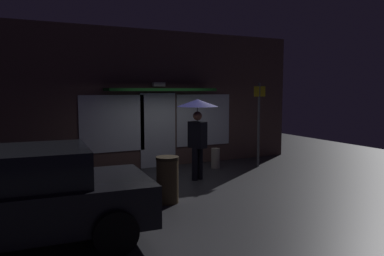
{
  "coord_description": "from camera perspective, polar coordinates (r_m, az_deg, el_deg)",
  "views": [
    {
      "loc": [
        -4.0,
        -8.16,
        2.3
      ],
      "look_at": [
        0.15,
        0.22,
        1.34
      ],
      "focal_mm": 35.05,
      "sensor_mm": 36.0,
      "label": 1
    }
  ],
  "objects": [
    {
      "name": "street_sign_post",
      "position": [
        11.28,
        10.13,
        1.26
      ],
      "size": [
        0.4,
        0.07,
        2.5
      ],
      "color": "#595B60",
      "rests_on": "ground"
    },
    {
      "name": "parked_car",
      "position": [
        6.15,
        -26.82,
        -9.47
      ],
      "size": [
        4.37,
        2.21,
        1.44
      ],
      "rotation": [
        0.0,
        0.0,
        -0.07
      ],
      "color": "black",
      "rests_on": "ground"
    },
    {
      "name": "trash_bin",
      "position": [
        7.69,
        -3.76,
        -7.84
      ],
      "size": [
        0.47,
        0.47,
        0.95
      ],
      "color": "#473823",
      "rests_on": "ground"
    },
    {
      "name": "sidewalk_bollard",
      "position": [
        11.05,
        3.59,
        -4.6
      ],
      "size": [
        0.25,
        0.25,
        0.59
      ],
      "primitive_type": "cylinder",
      "color": "#B2A899",
      "rests_on": "ground"
    },
    {
      "name": "person_with_umbrella",
      "position": [
        9.44,
        0.83,
        1.55
      ],
      "size": [
        1.04,
        1.04,
        2.06
      ],
      "rotation": [
        0.0,
        0.0,
        1.94
      ],
      "color": "black",
      "rests_on": "ground"
    },
    {
      "name": "building_facade",
      "position": [
        11.23,
        -5.51,
        4.3
      ],
      "size": [
        9.34,
        1.0,
        4.03
      ],
      "color": "brown",
      "rests_on": "ground"
    },
    {
      "name": "ground_plane",
      "position": [
        9.37,
        -0.24,
        -8.34
      ],
      "size": [
        18.0,
        18.0,
        0.0
      ],
      "primitive_type": "plane",
      "color": "#2D2D33"
    }
  ]
}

